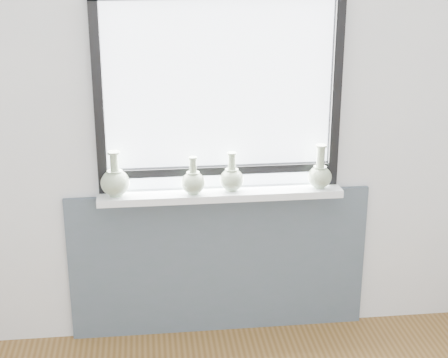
{
  "coord_description": "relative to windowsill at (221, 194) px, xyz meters",
  "views": [
    {
      "loc": [
        -0.39,
        -1.75,
        2.17
      ],
      "look_at": [
        0.0,
        1.55,
        1.02
      ],
      "focal_mm": 55.0,
      "sensor_mm": 36.0,
      "label": 1
    }
  ],
  "objects": [
    {
      "name": "vase_d",
      "position": [
        0.54,
        -0.02,
        0.1
      ],
      "size": [
        0.13,
        0.13,
        0.24
      ],
      "rotation": [
        0.0,
        0.0,
        0.07
      ],
      "color": "#99AF8D",
      "rests_on": "windowsill"
    },
    {
      "name": "back_wall",
      "position": [
        0.0,
        0.1,
        0.42
      ],
      "size": [
        3.6,
        0.02,
        2.6
      ],
      "primitive_type": "cube",
      "color": "silver",
      "rests_on": "ground"
    },
    {
      "name": "windowsill",
      "position": [
        0.0,
        0.0,
        0.0
      ],
      "size": [
        1.32,
        0.18,
        0.04
      ],
      "primitive_type": "cube",
      "color": "white",
      "rests_on": "apron_panel"
    },
    {
      "name": "vase_a",
      "position": [
        -0.56,
        -0.01,
        0.1
      ],
      "size": [
        0.15,
        0.15,
        0.24
      ],
      "rotation": [
        0.0,
        0.0,
        -0.23
      ],
      "color": "#99AF8D",
      "rests_on": "windowsill"
    },
    {
      "name": "vase_c",
      "position": [
        0.06,
        -0.0,
        0.09
      ],
      "size": [
        0.13,
        0.13,
        0.21
      ],
      "rotation": [
        0.0,
        0.0,
        0.3
      ],
      "color": "#99AF8D",
      "rests_on": "windowsill"
    },
    {
      "name": "vase_b",
      "position": [
        -0.15,
        -0.03,
        0.09
      ],
      "size": [
        0.13,
        0.13,
        0.2
      ],
      "rotation": [
        0.0,
        0.0,
        0.02
      ],
      "color": "#99AF8D",
      "rests_on": "windowsill"
    },
    {
      "name": "window",
      "position": [
        0.0,
        0.06,
        0.56
      ],
      "size": [
        1.3,
        0.06,
        1.05
      ],
      "color": "black",
      "rests_on": "windowsill"
    },
    {
      "name": "apron_panel",
      "position": [
        0.0,
        0.07,
        -0.45
      ],
      "size": [
        1.7,
        0.03,
        0.86
      ],
      "primitive_type": "cube",
      "color": "#485364",
      "rests_on": "ground"
    }
  ]
}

